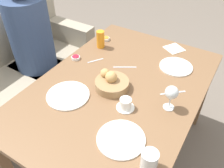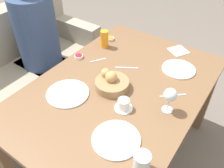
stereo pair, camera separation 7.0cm
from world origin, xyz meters
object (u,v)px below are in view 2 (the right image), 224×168
Objects in this scene: fork_silver at (173,95)px; spoon_coffee at (98,60)px; couch at (21,77)px; wine_glass at (170,96)px; juice_glass at (104,39)px; coffee_cup at (124,105)px; plate_far_center at (68,93)px; bread_basket at (111,83)px; plate_near_left at (116,139)px; jam_bowl_berry at (79,56)px; knife_silver at (127,68)px; jam_bowl_honey at (110,39)px; napkin at (178,51)px; water_tumbler at (142,163)px; seated_person at (41,53)px.

spoon_coffee is (0.04, 0.61, 0.00)m from fork_silver.
wine_glass is at bearing -89.77° from couch.
juice_glass is 1.28× the size of coffee_cup.
coffee_cup is (0.09, -0.35, 0.03)m from plate_far_center.
fork_silver is (-0.22, -0.68, -0.07)m from juice_glass.
couch reaches higher than bread_basket.
plate_near_left is at bearing 167.97° from fork_silver.
plate_near_left is at bearing -104.51° from plate_far_center.
jam_bowl_berry is 0.44× the size of knife_silver.
bread_basket is 0.60m from jam_bowl_honey.
plate_far_center is 4.10× the size of jam_bowl_honey.
coffee_cup is 0.33m from fork_silver.
knife_silver is at bearing -79.61° from spoon_coffee.
plate_near_left is 0.90m from juice_glass.
spoon_coffee is at bearing -67.73° from jam_bowl_berry.
coffee_cup is at bearing 144.49° from fork_silver.
plate_far_center is 2.02× the size of fork_silver.
jam_bowl_honey is 0.59× the size of spoon_coffee.
jam_bowl_berry reaches higher than fork_silver.
plate_far_center is at bearing 112.02° from wine_glass.
jam_bowl_berry is 0.74m from fork_silver.
napkin is at bearing -61.53° from juice_glass.
plate_near_left is 2.28× the size of water_tumbler.
fork_silver is (0.14, -1.41, 0.41)m from couch.
juice_glass is 1.05× the size of fork_silver.
coffee_cup is at bearing -126.06° from spoon_coffee.
bread_basket is at bearing 92.82° from wine_glass.
coffee_cup is at bearing -105.89° from seated_person.
juice_glass is 0.69m from coffee_cup.
coffee_cup reaches higher than knife_silver.
juice_glass reaches higher than jam_bowl_berry.
spoon_coffee is at bearing 100.39° from knife_silver.
couch reaches higher than plate_far_center.
water_tumbler is (-0.07, -0.18, 0.05)m from plate_near_left.
bread_basket is (-0.19, -0.91, 0.22)m from seated_person.
fork_silver is (0.26, -0.19, -0.03)m from coffee_cup.
plate_near_left is 0.23m from coffee_cup.
plate_far_center is 1.48× the size of napkin.
water_tumbler is 1.71× the size of jam_bowl_berry.
wine_glass reaches higher than spoon_coffee.
plate_near_left is 2.28× the size of spoon_coffee.
plate_far_center is at bearing -104.07° from couch.
wine_glass is at bearing -170.33° from fork_silver.
spoon_coffee is at bearing 44.78° from plate_near_left.
bread_basket is 0.38m from wine_glass.
couch is 0.95m from juice_glass.
coffee_cup reaches higher than jam_bowl_honey.
juice_glass reaches higher than plate_far_center.
seated_person is 1.28m from plate_near_left.
wine_glass is at bearing 8.28° from water_tumbler.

